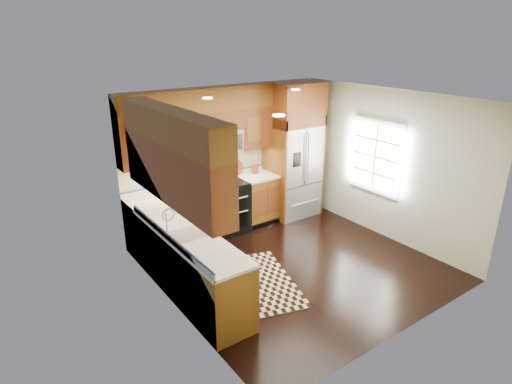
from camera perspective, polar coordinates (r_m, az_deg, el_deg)
ground at (r=6.88m, az=5.11°, el=-9.63°), size 4.00×4.00×0.00m
wall_back at (r=7.87m, az=-4.05°, el=4.65°), size 4.00×0.02×2.60m
wall_left at (r=5.33m, az=-11.14°, el=-3.65°), size 0.02×4.00×2.60m
wall_right at (r=7.73m, az=16.84°, el=3.51°), size 0.02×4.00×2.60m
window at (r=7.80m, az=15.67°, el=4.55°), size 0.04×1.10×1.30m
base_cabinets at (r=6.72m, az=-7.92°, el=-6.17°), size 2.85×3.00×0.90m
countertop at (r=6.68m, az=-7.50°, el=-1.89°), size 2.86×3.01×0.04m
upper_cabinets at (r=6.38m, az=-8.77°, el=7.41°), size 2.85×3.00×1.15m
range at (r=7.75m, az=-4.18°, el=-2.11°), size 0.76×0.67×0.95m
microwave at (r=7.49m, az=-4.94°, el=6.65°), size 0.76×0.40×0.42m
refrigerator at (r=8.32m, az=4.99°, el=5.52°), size 0.98×0.75×2.60m
sink_faucet at (r=5.74m, az=-9.48°, el=-5.08°), size 0.54×0.44×0.37m
rug at (r=6.41m, az=0.29°, el=-11.91°), size 1.40×1.84×0.01m
knife_block at (r=7.45m, az=-7.68°, el=1.60°), size 0.12×0.15×0.28m
utensil_crock at (r=8.09m, az=-0.09°, el=3.36°), size 0.16×0.16×0.35m
cutting_board at (r=8.03m, az=-2.53°, el=2.38°), size 0.30×0.30×0.02m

